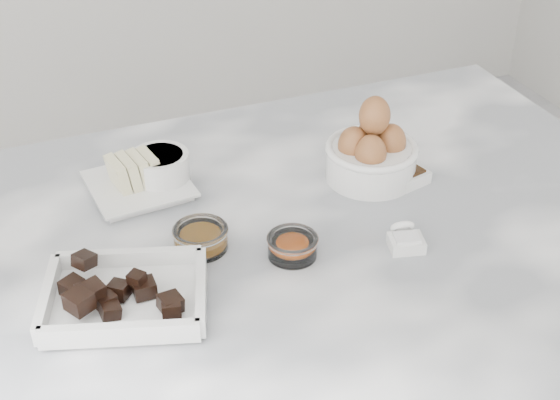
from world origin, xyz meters
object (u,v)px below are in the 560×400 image
Objects in this scene: vanilla_spoon at (406,173)px; salt_spoon at (405,239)px; butter_plate at (137,179)px; chocolate_dish at (125,293)px; sugar_ramekin at (160,168)px; egg_bowl at (371,152)px; zest_bowl at (292,245)px; honey_bowl at (201,238)px.

salt_spoon is at bearing -119.92° from vanilla_spoon.
butter_plate is 2.42× the size of salt_spoon.
chocolate_dish is 1.50× the size of butter_plate.
chocolate_dish is 2.63× the size of sugar_ramekin.
salt_spoon is at bearing -2.63° from chocolate_dish.
butter_plate is at bearing 164.41° from egg_bowl.
vanilla_spoon is (0.05, -0.03, -0.03)m from egg_bowl.
chocolate_dish is 0.23m from zest_bowl.
sugar_ramekin is 0.38m from vanilla_spoon.
sugar_ramekin reaches higher than zest_bowl.
chocolate_dish is at bearing -164.51° from vanilla_spoon.
salt_spoon is (-0.04, -0.18, -0.03)m from egg_bowl.
egg_bowl is at bearing -18.15° from sugar_ramekin.
honey_bowl is (0.05, -0.18, -0.00)m from butter_plate.
honey_bowl is 1.09× the size of zest_bowl.
chocolate_dish is at bearing -159.20° from egg_bowl.
egg_bowl is 0.06m from vanilla_spoon.
butter_plate is at bearing 123.75° from zest_bowl.
salt_spoon is (0.15, -0.04, -0.00)m from zest_bowl.
butter_plate is 0.29m from zest_bowl.
zest_bowl is at bearing -143.60° from egg_bowl.
salt_spoon is (-0.09, -0.15, -0.00)m from vanilla_spoon.
vanilla_spoon reaches higher than salt_spoon.
egg_bowl is 0.24m from zest_bowl.
salt_spoon is at bearing -101.82° from egg_bowl.
honey_bowl is at bearing 150.74° from zest_bowl.
zest_bowl is at bearing -63.64° from sugar_ramekin.
vanilla_spoon is at bearing 24.80° from zest_bowl.
egg_bowl is (0.35, -0.10, 0.02)m from butter_plate.
vanilla_spoon is at bearing -17.81° from butter_plate.
zest_bowl is (0.16, -0.24, -0.00)m from butter_plate.
sugar_ramekin reaches higher than vanilla_spoon.
egg_bowl is at bearing 20.80° from chocolate_dish.
zest_bowl is at bearing 165.91° from salt_spoon.
chocolate_dish reaches higher than honey_bowl.
sugar_ramekin reaches higher than honey_bowl.
chocolate_dish and sugar_ramekin have the same top height.
egg_bowl reaches higher than butter_plate.
sugar_ramekin reaches higher than salt_spoon.
sugar_ramekin is 0.18m from honey_bowl.
sugar_ramekin is 1.38× the size of salt_spoon.
butter_plate is at bearing 162.19° from vanilla_spoon.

